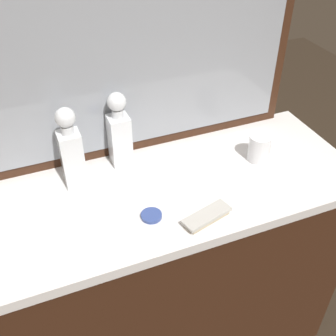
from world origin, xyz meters
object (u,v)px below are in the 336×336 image
at_px(crystal_decanter_center, 120,136).
at_px(silver_brush_far_right, 207,217).
at_px(crystal_tumbler_left, 259,149).
at_px(crystal_decanter_right, 72,155).
at_px(porcelain_dish, 151,216).

distance_m(crystal_decanter_center, silver_brush_far_right, 0.43).
distance_m(crystal_decanter_center, crystal_tumbler_left, 0.51).
xyz_separation_m(crystal_decanter_right, porcelain_dish, (0.18, -0.26, -0.11)).
bearing_deg(silver_brush_far_right, crystal_decanter_center, 112.03).
height_order(crystal_decanter_right, porcelain_dish, crystal_decanter_right).
bearing_deg(crystal_decanter_right, crystal_tumbler_left, -10.04).
xyz_separation_m(crystal_decanter_center, silver_brush_far_right, (0.16, -0.39, -0.10)).
bearing_deg(crystal_tumbler_left, crystal_decanter_right, 169.96).
distance_m(crystal_tumbler_left, silver_brush_far_right, 0.39).
distance_m(crystal_decanter_center, porcelain_dish, 0.33).
relative_size(crystal_tumbler_left, porcelain_dish, 1.50).
relative_size(crystal_decanter_right, silver_brush_far_right, 1.69).
xyz_separation_m(crystal_tumbler_left, porcelain_dish, (-0.47, -0.14, -0.04)).
height_order(crystal_decanter_right, silver_brush_far_right, crystal_decanter_right).
bearing_deg(porcelain_dish, crystal_decanter_center, 90.29).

